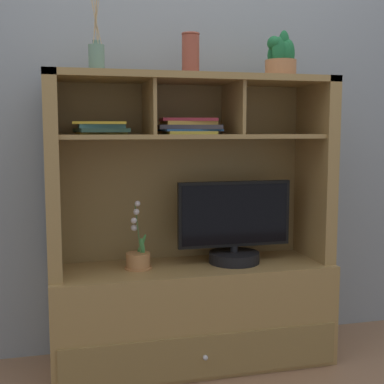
% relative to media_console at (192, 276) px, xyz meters
% --- Properties ---
extents(floor_plane, '(6.00, 6.00, 0.02)m').
position_rel_media_console_xyz_m(floor_plane, '(0.00, -0.01, -0.43)').
color(floor_plane, '#946B4D').
rests_on(floor_plane, ground).
extents(back_wall, '(6.00, 0.02, 2.80)m').
position_rel_media_console_xyz_m(back_wall, '(0.00, 0.25, 0.98)').
color(back_wall, gray).
rests_on(back_wall, ground).
extents(media_console, '(1.34, 0.48, 1.38)m').
position_rel_media_console_xyz_m(media_console, '(0.00, 0.00, 0.00)').
color(media_console, '#9F7B46').
rests_on(media_console, ground).
extents(tv_monitor, '(0.56, 0.25, 0.40)m').
position_rel_media_console_xyz_m(tv_monitor, '(0.21, -0.03, 0.23)').
color(tv_monitor, black).
rests_on(tv_monitor, media_console).
extents(potted_orchid, '(0.13, 0.13, 0.32)m').
position_rel_media_console_xyz_m(potted_orchid, '(-0.26, -0.02, 0.12)').
color(potted_orchid, '#B87C48').
rests_on(potted_orchid, media_console).
extents(magazine_stack_left, '(0.26, 0.28, 0.06)m').
position_rel_media_console_xyz_m(magazine_stack_left, '(-0.42, -0.03, 0.72)').
color(magazine_stack_left, gold).
rests_on(magazine_stack_left, media_console).
extents(magazine_stack_centre, '(0.30, 0.23, 0.07)m').
position_rel_media_console_xyz_m(magazine_stack_centre, '(-0.02, -0.02, 0.72)').
color(magazine_stack_centre, gold).
rests_on(magazine_stack_centre, media_console).
extents(diffuser_bottle, '(0.07, 0.07, 0.33)m').
position_rel_media_console_xyz_m(diffuser_bottle, '(-0.43, 0.00, 1.02)').
color(diffuser_bottle, slate).
rests_on(diffuser_bottle, media_console).
extents(potted_succulent, '(0.17, 0.17, 0.23)m').
position_rel_media_console_xyz_m(potted_succulent, '(0.43, -0.02, 1.04)').
color(potted_succulent, '#AF7147').
rests_on(potted_succulent, media_console).
extents(ceramic_vase, '(0.09, 0.09, 0.20)m').
position_rel_media_console_xyz_m(ceramic_vase, '(0.00, 0.02, 1.06)').
color(ceramic_vase, brown).
rests_on(ceramic_vase, media_console).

